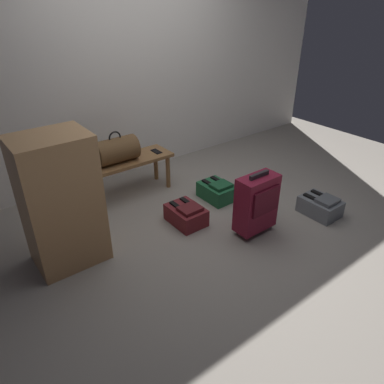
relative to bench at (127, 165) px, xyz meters
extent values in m
plane|color=gray|center=(0.49, -1.03, -0.36)|extent=(6.60, 6.60, 0.00)
cube|color=silver|center=(0.49, 0.57, 1.04)|extent=(6.00, 0.10, 2.80)
cube|color=olive|center=(0.00, 0.00, 0.05)|extent=(1.00, 0.36, 0.04)
cylinder|color=olive|center=(-0.44, -0.13, -0.16)|extent=(0.05, 0.05, 0.39)
cylinder|color=olive|center=(0.44, -0.13, -0.16)|extent=(0.05, 0.05, 0.39)
cylinder|color=olive|center=(-0.44, 0.13, -0.16)|extent=(0.05, 0.05, 0.39)
cylinder|color=olive|center=(0.44, 0.13, -0.16)|extent=(0.05, 0.05, 0.39)
cylinder|color=brown|center=(-0.11, 0.00, 0.20)|extent=(0.44, 0.26, 0.26)
torus|color=black|center=(-0.11, 0.00, 0.34)|extent=(0.14, 0.02, 0.14)
cube|color=black|center=(0.37, -0.02, 0.07)|extent=(0.07, 0.14, 0.01)
cube|color=black|center=(0.37, -0.02, 0.08)|extent=(0.06, 0.13, 0.00)
cube|color=maroon|center=(0.57, -1.37, -0.04)|extent=(0.39, 0.20, 0.53)
cube|color=#500E1C|center=(0.57, -1.48, 0.02)|extent=(0.31, 0.02, 0.24)
cube|color=#262628|center=(0.57, -1.37, 0.24)|extent=(0.22, 0.03, 0.04)
cylinder|color=black|center=(0.43, -1.30, -0.33)|extent=(0.02, 0.05, 0.05)
cylinder|color=black|center=(0.71, -1.30, -0.33)|extent=(0.02, 0.05, 0.05)
cube|color=slate|center=(1.33, -1.56, -0.27)|extent=(0.28, 0.38, 0.17)
cube|color=#515559|center=(1.33, -1.62, -0.17)|extent=(0.21, 0.17, 0.04)
cube|color=black|center=(1.27, -1.49, -0.18)|extent=(0.04, 0.19, 0.02)
cube|color=black|center=(1.39, -1.49, -0.18)|extent=(0.04, 0.19, 0.02)
cube|color=maroon|center=(0.16, -0.85, -0.27)|extent=(0.28, 0.38, 0.17)
cube|color=#55181C|center=(0.16, -0.92, -0.17)|extent=(0.21, 0.17, 0.04)
cube|color=black|center=(0.09, -0.79, -0.18)|extent=(0.04, 0.19, 0.02)
cube|color=black|center=(0.22, -0.79, -0.18)|extent=(0.04, 0.19, 0.02)
cube|color=#1E6038|center=(0.71, -0.68, -0.27)|extent=(0.28, 0.38, 0.17)
cube|color=#184D2C|center=(0.71, -0.74, -0.17)|extent=(0.21, 0.17, 0.04)
cube|color=black|center=(0.64, -0.61, -0.18)|extent=(0.04, 0.19, 0.02)
cube|color=black|center=(0.77, -0.61, -0.18)|extent=(0.04, 0.19, 0.02)
cube|color=#A87A4C|center=(-0.94, -0.69, 0.19)|extent=(0.56, 0.44, 1.10)
camera|label=1|loc=(-1.60, -3.22, 1.62)|focal=33.44mm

